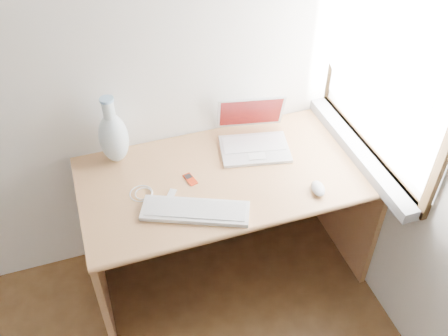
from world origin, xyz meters
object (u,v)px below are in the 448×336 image
object	(u,v)px
desk	(222,193)
laptop	(252,137)
external_keyboard	(195,211)
vase	(113,136)

from	to	relation	value
desk	laptop	bearing A→B (deg)	23.18
external_keyboard	vase	world-z (taller)	vase
external_keyboard	vase	bearing A→B (deg)	143.14
laptop	vase	distance (m)	0.70
vase	laptop	bearing A→B (deg)	-8.86
laptop	external_keyboard	bearing A→B (deg)	-126.49
desk	external_keyboard	size ratio (longest dim) A/B	2.88
desk	vase	size ratio (longest dim) A/B	3.93
laptop	vase	size ratio (longest dim) A/B	1.06
laptop	external_keyboard	xyz separation A→B (m)	(-0.41, -0.37, -0.04)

